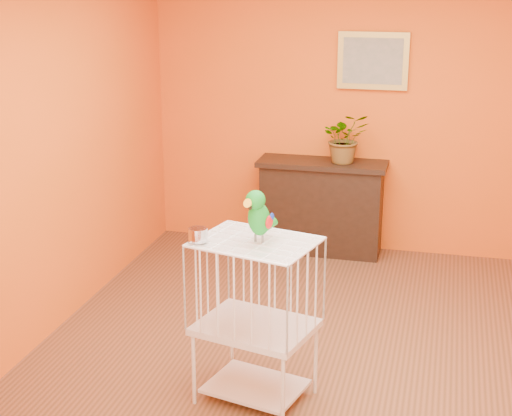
# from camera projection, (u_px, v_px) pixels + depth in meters

# --- Properties ---
(ground) EXTENTS (4.50, 4.50, 0.00)m
(ground) POSITION_uv_depth(u_px,v_px,m) (327.00, 358.00, 5.32)
(ground) COLOR brown
(ground) RESTS_ON ground
(room_shell) EXTENTS (4.50, 4.50, 4.50)m
(room_shell) POSITION_uv_depth(u_px,v_px,m) (334.00, 128.00, 4.85)
(room_shell) COLOR #E75A15
(room_shell) RESTS_ON ground
(console_cabinet) EXTENTS (1.16, 0.42, 0.86)m
(console_cabinet) POSITION_uv_depth(u_px,v_px,m) (321.00, 207.00, 7.18)
(console_cabinet) COLOR black
(console_cabinet) RESTS_ON ground
(potted_plant) EXTENTS (0.53, 0.56, 0.35)m
(potted_plant) POSITION_uv_depth(u_px,v_px,m) (345.00, 143.00, 6.98)
(potted_plant) COLOR #26722D
(potted_plant) RESTS_ON console_cabinet
(framed_picture) EXTENTS (0.62, 0.04, 0.50)m
(framed_picture) POSITION_uv_depth(u_px,v_px,m) (373.00, 61.00, 6.86)
(framed_picture) COLOR #B39640
(framed_picture) RESTS_ON room_shell
(birdcage) EXTENTS (0.77, 0.66, 1.02)m
(birdcage) POSITION_uv_depth(u_px,v_px,m) (255.00, 319.00, 4.67)
(birdcage) COLOR silver
(birdcage) RESTS_ON ground
(feed_cup) EXTENTS (0.11, 0.11, 0.08)m
(feed_cup) POSITION_uv_depth(u_px,v_px,m) (198.00, 235.00, 4.50)
(feed_cup) COLOR silver
(feed_cup) RESTS_ON birdcage
(parrot) EXTENTS (0.18, 0.29, 0.32)m
(parrot) POSITION_uv_depth(u_px,v_px,m) (259.00, 215.00, 4.46)
(parrot) COLOR #59544C
(parrot) RESTS_ON birdcage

